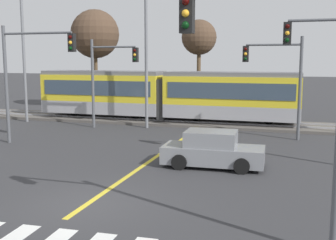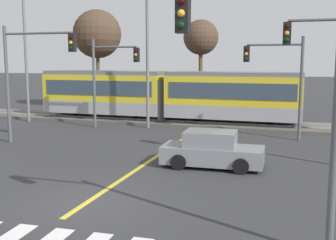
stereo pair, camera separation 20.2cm
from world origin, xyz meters
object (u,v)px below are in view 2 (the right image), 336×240
traffic_light_far_left (109,71)px  bare_tree_west (201,38)px  traffic_light_far_right (281,72)px  traffic_light_near_right (281,69)px  bare_tree_far_west (97,34)px  sedan_crossing (212,150)px  street_lamp_west (27,43)px  traffic_light_mid_left (29,66)px  street_lamp_centre (150,42)px  light_rail_tram (166,94)px

traffic_light_far_left → bare_tree_west: bearing=66.0°
traffic_light_far_right → traffic_light_near_right: bearing=-87.1°
traffic_light_far_left → bare_tree_far_west: bare_tree_far_west is taller
traffic_light_near_right → bare_tree_west: size_ratio=0.86×
sedan_crossing → traffic_light_near_right: bearing=-67.1°
street_lamp_west → bare_tree_west: 13.24m
traffic_light_far_left → traffic_light_near_right: 18.72m
sedan_crossing → bare_tree_far_west: bare_tree_far_west is taller
traffic_light_mid_left → traffic_light_near_right: traffic_light_near_right is taller
traffic_light_near_right → traffic_light_far_left: bearing=127.5°
traffic_light_far_right → street_lamp_west: (-17.37, 1.38, 1.82)m
traffic_light_far_left → street_lamp_west: street_lamp_west is taller
traffic_light_far_left → traffic_light_far_right: bearing=-2.7°
traffic_light_near_right → bare_tree_west: 24.84m
street_lamp_centre → sedan_crossing: bearing=-55.5°
traffic_light_far_left → street_lamp_west: bearing=172.6°
sedan_crossing → bare_tree_west: bearing=105.2°
sedan_crossing → traffic_light_far_left: 11.76m
traffic_light_mid_left → street_lamp_west: 8.58m
street_lamp_west → bare_tree_far_west: street_lamp_west is taller
traffic_light_far_left → traffic_light_far_right: traffic_light_far_left is taller
street_lamp_west → light_rail_tram: bearing=16.0°
traffic_light_near_right → street_lamp_west: size_ratio=0.66×
light_rail_tram → sedan_crossing: size_ratio=4.33×
street_lamp_west → bare_tree_far_west: 8.49m
street_lamp_centre → bare_tree_west: size_ratio=1.30×
traffic_light_mid_left → traffic_light_near_right: bearing=-34.2°
traffic_light_far_left → street_lamp_centre: 3.19m
light_rail_tram → traffic_light_mid_left: (-4.37, -9.50, 2.08)m
traffic_light_far_left → street_lamp_centre: size_ratio=0.58×
sedan_crossing → traffic_light_far_right: size_ratio=0.75×
light_rail_tram → traffic_light_far_right: size_ratio=3.24×
street_lamp_west → bare_tree_west: size_ratio=1.31×
traffic_light_far_right → bare_tree_west: bare_tree_west is taller
traffic_light_mid_left → street_lamp_centre: size_ratio=0.63×
light_rail_tram → street_lamp_west: 10.37m
traffic_light_far_right → bare_tree_west: (-6.76, 9.28, 2.36)m
traffic_light_far_right → bare_tree_west: bearing=126.1°
sedan_crossing → bare_tree_west: bare_tree_west is taller
traffic_light_mid_left → traffic_light_far_right: (12.36, 5.43, -0.39)m
bare_tree_far_west → street_lamp_centre: bearing=-46.1°
street_lamp_centre → traffic_light_far_left: bearing=-160.4°
street_lamp_west → traffic_light_far_left: bearing=-7.4°
traffic_light_far_right → bare_tree_far_west: 19.11m
street_lamp_centre → bare_tree_west: 8.04m
light_rail_tram → bare_tree_far_west: bare_tree_far_west is taller
sedan_crossing → traffic_light_mid_left: size_ratio=0.69×
sedan_crossing → bare_tree_far_west: size_ratio=0.49×
traffic_light_mid_left → street_lamp_west: size_ratio=0.62×
traffic_light_far_left → street_lamp_centre: (2.48, 0.89, 1.80)m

